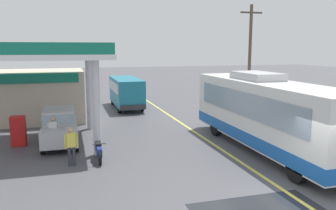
{
  "coord_description": "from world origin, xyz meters",
  "views": [
    {
      "loc": [
        -6.99,
        -8.9,
        4.87
      ],
      "look_at": [
        -1.5,
        10.0,
        1.6
      ],
      "focal_mm": 36.73,
      "sensor_mm": 36.0,
      "label": 1
    }
  ],
  "objects_px": {
    "pedestrian_by_shop": "(54,131)",
    "coach_bus_main": "(266,115)",
    "car_at_pump": "(60,125)",
    "pedestrian_near_pump": "(71,144)",
    "minibus_opposing_lane": "(126,90)",
    "motorcycle_parked_forecourt": "(99,151)"
  },
  "relations": [
    {
      "from": "pedestrian_near_pump",
      "to": "pedestrian_by_shop",
      "type": "relative_size",
      "value": 1.0
    },
    {
      "from": "minibus_opposing_lane",
      "to": "motorcycle_parked_forecourt",
      "type": "height_order",
      "value": "minibus_opposing_lane"
    },
    {
      "from": "car_at_pump",
      "to": "minibus_opposing_lane",
      "type": "bearing_deg",
      "value": 62.77
    },
    {
      "from": "coach_bus_main",
      "to": "motorcycle_parked_forecourt",
      "type": "relative_size",
      "value": 6.13
    },
    {
      "from": "minibus_opposing_lane",
      "to": "pedestrian_by_shop",
      "type": "relative_size",
      "value": 3.69
    },
    {
      "from": "pedestrian_near_pump",
      "to": "minibus_opposing_lane",
      "type": "bearing_deg",
      "value": 71.41
    },
    {
      "from": "pedestrian_near_pump",
      "to": "pedestrian_by_shop",
      "type": "bearing_deg",
      "value": 107.29
    },
    {
      "from": "car_at_pump",
      "to": "pedestrian_near_pump",
      "type": "relative_size",
      "value": 2.53
    },
    {
      "from": "coach_bus_main",
      "to": "pedestrian_by_shop",
      "type": "relative_size",
      "value": 6.65
    },
    {
      "from": "minibus_opposing_lane",
      "to": "motorcycle_parked_forecourt",
      "type": "xyz_separation_m",
      "value": [
        -3.36,
        -13.0,
        -1.03
      ]
    },
    {
      "from": "minibus_opposing_lane",
      "to": "pedestrian_near_pump",
      "type": "height_order",
      "value": "minibus_opposing_lane"
    },
    {
      "from": "pedestrian_by_shop",
      "to": "coach_bus_main",
      "type": "bearing_deg",
      "value": -15.98
    },
    {
      "from": "car_at_pump",
      "to": "minibus_opposing_lane",
      "type": "distance_m",
      "value": 11.0
    },
    {
      "from": "car_at_pump",
      "to": "motorcycle_parked_forecourt",
      "type": "bearing_deg",
      "value": -62.73
    },
    {
      "from": "car_at_pump",
      "to": "minibus_opposing_lane",
      "type": "relative_size",
      "value": 0.69
    },
    {
      "from": "minibus_opposing_lane",
      "to": "car_at_pump",
      "type": "bearing_deg",
      "value": -117.23
    },
    {
      "from": "pedestrian_near_pump",
      "to": "motorcycle_parked_forecourt",
      "type": "bearing_deg",
      "value": 18.97
    },
    {
      "from": "motorcycle_parked_forecourt",
      "to": "car_at_pump",
      "type": "bearing_deg",
      "value": 117.27
    },
    {
      "from": "pedestrian_near_pump",
      "to": "coach_bus_main",
      "type": "bearing_deg",
      "value": -1.76
    },
    {
      "from": "car_at_pump",
      "to": "coach_bus_main",
      "type": "bearing_deg",
      "value": -22.27
    },
    {
      "from": "motorcycle_parked_forecourt",
      "to": "pedestrian_by_shop",
      "type": "bearing_deg",
      "value": 132.06
    },
    {
      "from": "car_at_pump",
      "to": "motorcycle_parked_forecourt",
      "type": "xyz_separation_m",
      "value": [
        1.66,
        -3.23,
        -0.57
      ]
    }
  ]
}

